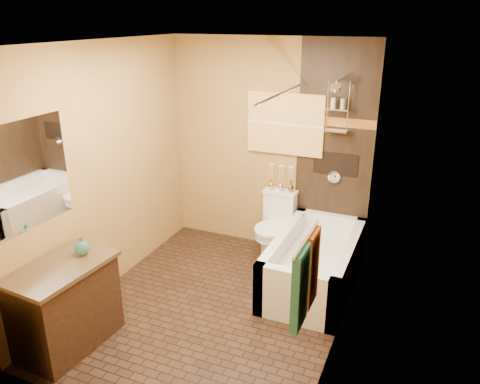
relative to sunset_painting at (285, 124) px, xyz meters
The scene contains 23 objects.
floor 2.15m from the sunset_painting, 97.72° to the right, with size 3.00×3.00×0.00m, color black.
wall_left 2.06m from the sunset_painting, 133.51° to the right, with size 0.02×3.00×2.50m, color #A78040.
wall_right 1.81m from the sunset_painting, 55.86° to the right, with size 0.02×3.00×2.50m, color #A78040.
wall_back 0.36m from the sunset_painting, behind, with size 2.40×0.02×2.50m, color #A78040.
wall_front 3.00m from the sunset_painting, 93.85° to the right, with size 2.40×0.02×2.50m, color #A78040.
ceiling 1.77m from the sunset_painting, 97.72° to the right, with size 3.00×3.00×0.00m, color silver.
alcove_tile_back 0.65m from the sunset_painting, ahead, with size 0.85×0.01×2.50m, color black.
alcove_tile_right 1.26m from the sunset_painting, 36.27° to the right, with size 0.01×1.50×2.50m, color black.
mosaic_band_back 0.58m from the sunset_painting, ahead, with size 0.85×0.01×0.10m, color #95501B.
mosaic_band_right 1.22m from the sunset_painting, 36.55° to the right, with size 0.01×1.50×0.10m, color #95501B.
alcove_niche 0.72m from the sunset_painting, ahead, with size 0.50×0.01×0.25m, color black.
shower_fixtures 0.62m from the sunset_painting, ahead, with size 0.24×0.33×1.16m.
curtain_rod 0.89m from the sunset_painting, 74.58° to the right, with size 0.03×0.03×1.55m, color silver.
towel_bar 2.70m from the sunset_painting, 69.38° to the right, with size 0.02×0.02×0.55m, color silver.
towel_teal 2.85m from the sunset_painting, 70.12° to the right, with size 0.05×0.22×0.52m, color #1E6761.
towel_rust 2.61m from the sunset_painting, 68.16° to the right, with size 0.05×0.22×0.52m, color brown.
sunset_painting is the anchor object (origin of this frame).
vanity_mirror 2.84m from the sunset_painting, 119.28° to the right, with size 0.01×1.00×0.90m, color white.
bathtub 1.63m from the sunset_painting, 50.39° to the right, with size 0.80×1.50×0.55m.
toilet 1.19m from the sunset_painting, 90.00° to the right, with size 0.40×0.58×0.77m.
vanity 2.96m from the sunset_painting, 114.43° to the right, with size 0.60×0.91×0.77m.
teal_bottle 2.58m from the sunset_painting, 115.59° to the right, with size 0.13×0.13×0.21m, color #267468, non-canonical shape.
bud_vases 0.62m from the sunset_painting, 90.00° to the right, with size 0.31×0.07×0.31m.
Camera 1 is at (1.77, -3.53, 2.71)m, focal length 35.00 mm.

